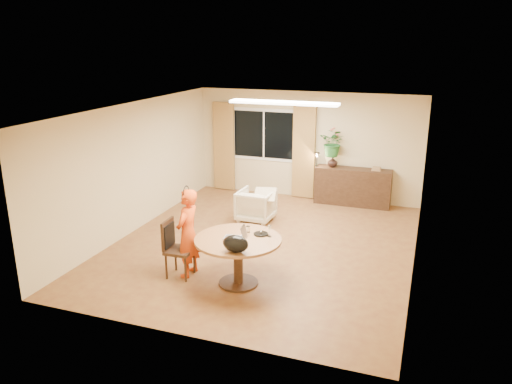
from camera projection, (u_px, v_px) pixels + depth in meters
floor at (264, 245)px, 9.56m from camera, size 6.50×6.50×0.00m
ceiling at (264, 109)px, 8.80m from camera, size 6.50×6.50×0.00m
wall_back at (307, 146)px, 12.10m from camera, size 5.50×0.00×5.50m
wall_left at (135, 167)px, 10.06m from camera, size 0.00×6.50×6.50m
wall_right at (420, 194)px, 8.30m from camera, size 0.00×6.50×6.50m
window at (264, 135)px, 12.38m from camera, size 1.70×0.03×1.30m
curtain_left at (224, 146)px, 12.75m from camera, size 0.55×0.08×2.25m
curtain_right at (304, 152)px, 12.08m from camera, size 0.55×0.08×2.25m
ceiling_panel at (284, 103)px, 9.89m from camera, size 2.20×0.35×0.05m
dining_table at (238, 248)px, 7.86m from camera, size 1.38×1.38×0.78m
dining_chair at (180, 249)px, 8.16m from camera, size 0.48×0.44×0.97m
child at (188, 233)px, 8.14m from camera, size 0.55×0.36×1.49m
laptop at (234, 231)px, 7.79m from camera, size 0.37×0.27×0.23m
tumbler at (248, 229)px, 8.06m from camera, size 0.08×0.08×0.10m
wine_glass at (269, 231)px, 7.86m from camera, size 0.08×0.08×0.19m
pot_lid at (261, 233)px, 7.96m from camera, size 0.25×0.25×0.04m
handbag at (236, 244)px, 7.28m from camera, size 0.40×0.23×0.26m
armchair at (256, 205)px, 10.75m from camera, size 0.75×0.77×0.69m
throw at (265, 191)px, 10.55m from camera, size 0.56×0.63×0.03m
sideboard at (353, 187)px, 11.76m from camera, size 1.76×0.43×0.88m
vase at (333, 162)px, 11.75m from camera, size 0.26×0.26×0.25m
bouquet at (333, 143)px, 11.62m from camera, size 0.69×0.64×0.66m
book_stack at (376, 169)px, 11.45m from camera, size 0.24×0.21×0.08m
desk_lamp at (317, 159)px, 11.81m from camera, size 0.15×0.15×0.34m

